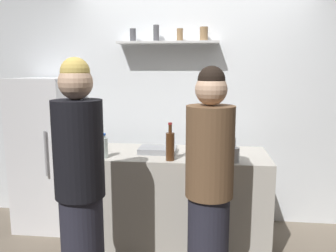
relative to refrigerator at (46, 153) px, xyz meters
The scene contains 10 objects.
back_wall_assembly 1.68m from the refrigerator, 14.37° to the left, with size 4.80×0.32×2.60m.
refrigerator is the anchor object (origin of this frame).
counter 1.44m from the refrigerator, 14.24° to the right, with size 1.82×0.69×0.94m, color #B7B2A8.
baking_pan 1.32m from the refrigerator, 15.50° to the right, with size 0.34×0.24×0.05m, color gray.
utensil_holder 2.03m from the refrigerator, 17.20° to the right, with size 0.11×0.11×0.22m.
wine_bottle_amber_glass 1.56m from the refrigerator, 23.30° to the right, with size 0.07×0.07×0.32m.
wine_bottle_pale_glass 1.74m from the refrigerator, 12.33° to the right, with size 0.07×0.07×0.31m.
water_bottle_plastic 1.04m from the refrigerator, 35.69° to the right, with size 0.08×0.08×0.22m.
person_blonde 1.50m from the refrigerator, 55.23° to the right, with size 0.34×0.34×1.78m.
person_brown_jacket 2.03m from the refrigerator, 31.34° to the right, with size 0.34×0.34×1.72m.
Camera 1 is at (0.15, -2.54, 1.71)m, focal length 36.45 mm.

